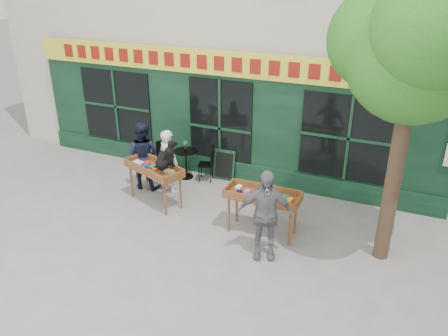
{
  "coord_description": "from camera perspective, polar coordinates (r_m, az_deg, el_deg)",
  "views": [
    {
      "loc": [
        4.38,
        -7.31,
        5.02
      ],
      "look_at": [
        0.91,
        0.5,
        1.15
      ],
      "focal_mm": 35.0,
      "sensor_mm": 36.0,
      "label": 1
    }
  ],
  "objects": [
    {
      "name": "woman",
      "position": [
        10.68,
        -7.25,
        0.9
      ],
      "size": [
        0.68,
        0.56,
        1.6
      ],
      "primitive_type": "imported",
      "rotation": [
        0.0,
        0.0,
        2.78
      ],
      "color": "silver",
      "rests_on": "ground"
    },
    {
      "name": "man_right",
      "position": [
        8.15,
        5.33,
        -6.11
      ],
      "size": [
        1.14,
        0.78,
        1.8
      ],
      "primitive_type": "imported",
      "rotation": [
        0.0,
        0.0,
        0.36
      ],
      "color": "slate",
      "rests_on": "ground"
    },
    {
      "name": "dog",
      "position": [
        9.77,
        -7.71,
        1.7
      ],
      "size": [
        0.53,
        0.68,
        0.6
      ],
      "primitive_type": null,
      "rotation": [
        0.0,
        0.0,
        -0.36
      ],
      "color": "black",
      "rests_on": "book_cart_center"
    },
    {
      "name": "potted_plant",
      "position": [
        11.3,
        -5.07,
        2.93
      ],
      "size": [
        0.17,
        0.13,
        0.28
      ],
      "primitive_type": "imported",
      "rotation": [
        0.0,
        0.0,
        -0.25
      ],
      "color": "gray",
      "rests_on": "bistro_table"
    },
    {
      "name": "street_tree",
      "position": [
        7.72,
        24.43,
        15.53
      ],
      "size": [
        3.05,
        2.9,
        5.6
      ],
      "color": "#382619",
      "rests_on": "ground"
    },
    {
      "name": "chalkboard",
      "position": [
        11.37,
        0.02,
        0.39
      ],
      "size": [
        0.57,
        0.21,
        0.79
      ],
      "rotation": [
        0.0,
        0.0,
        0.03
      ],
      "color": "black",
      "rests_on": "ground"
    },
    {
      "name": "ground",
      "position": [
        9.88,
        -6.05,
        -6.3
      ],
      "size": [
        80.0,
        80.0,
        0.0
      ],
      "primitive_type": "plane",
      "color": "slate",
      "rests_on": "ground"
    },
    {
      "name": "bistro_chair_right",
      "position": [
        11.22,
        -1.97,
        0.94
      ],
      "size": [
        0.45,
        0.44,
        0.95
      ],
      "rotation": [
        0.0,
        0.0,
        -1.3
      ],
      "color": "black",
      "rests_on": "ground"
    },
    {
      "name": "book_cart_right",
      "position": [
        8.89,
        5.06,
        -3.91
      ],
      "size": [
        1.51,
        0.64,
        0.99
      ],
      "rotation": [
        0.0,
        0.0,
        0.01
      ],
      "color": "brown",
      "rests_on": "ground"
    },
    {
      "name": "man_left",
      "position": [
        10.96,
        -10.53,
        1.64
      ],
      "size": [
        0.89,
        0.73,
        1.72
      ],
      "primitive_type": "imported",
      "rotation": [
        0.0,
        0.0,
        3.24
      ],
      "color": "black",
      "rests_on": "ground"
    },
    {
      "name": "book_cart_center",
      "position": [
        10.17,
        -9.11,
        -0.33
      ],
      "size": [
        1.62,
        1.11,
        0.99
      ],
      "rotation": [
        0.0,
        0.0,
        -0.36
      ],
      "color": "brown",
      "rests_on": "ground"
    },
    {
      "name": "bistro_chair_left",
      "position": [
        11.69,
        -7.84,
        1.69
      ],
      "size": [
        0.49,
        0.49,
        0.95
      ],
      "rotation": [
        0.0,
        0.0,
        1.06
      ],
      "color": "black",
      "rests_on": "ground"
    },
    {
      "name": "bistro_table",
      "position": [
        11.44,
        -5.0,
        1.24
      ],
      "size": [
        0.6,
        0.6,
        0.76
      ],
      "color": "black",
      "rests_on": "ground"
    }
  ]
}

